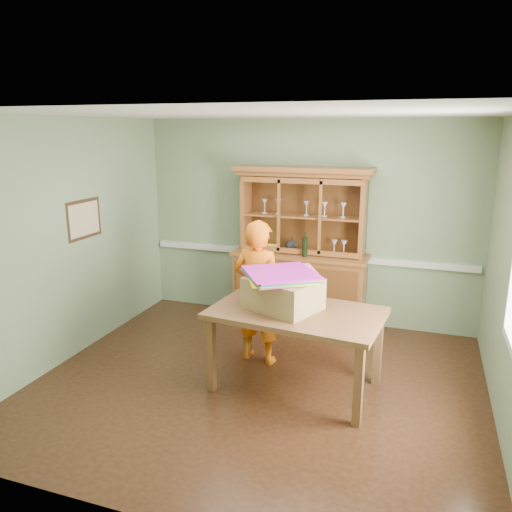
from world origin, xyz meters
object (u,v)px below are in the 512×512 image
at_px(china_hutch, 300,271).
at_px(person, 258,292).
at_px(dining_table, 296,320).
at_px(cardboard_box, 283,293).

distance_m(china_hutch, person, 1.24).
relative_size(china_hutch, dining_table, 1.19).
bearing_deg(china_hutch, cardboard_box, -81.93).
xyz_separation_m(china_hutch, person, (-0.17, -1.23, 0.07)).
height_order(dining_table, cardboard_box, cardboard_box).
bearing_deg(cardboard_box, china_hutch, 98.07).
distance_m(dining_table, cardboard_box, 0.29).
relative_size(dining_table, person, 1.08).
xyz_separation_m(cardboard_box, person, (-0.41, 0.45, -0.17)).
bearing_deg(person, cardboard_box, 141.14).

